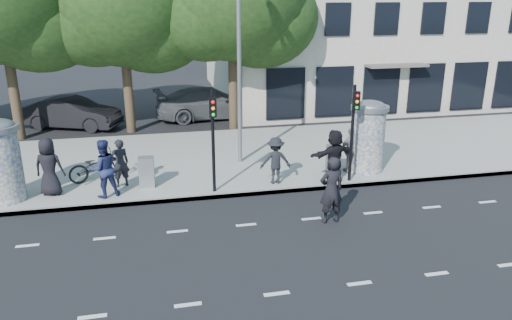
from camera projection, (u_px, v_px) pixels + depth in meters
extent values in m
plane|color=black|center=(256.00, 248.00, 13.31)|extent=(120.00, 120.00, 0.00)
cube|color=gray|center=(217.00, 158.00, 20.23)|extent=(40.00, 8.00, 0.15)
cube|color=slate|center=(234.00, 195.00, 16.57)|extent=(40.00, 0.10, 0.16)
cube|color=silver|center=(277.00, 294.00, 11.27)|extent=(32.00, 0.12, 0.01)
cube|color=silver|center=(246.00, 225.00, 14.60)|extent=(32.00, 0.12, 0.01)
cylinder|color=beige|center=(2.00, 166.00, 15.62)|extent=(1.20, 1.20, 2.30)
cylinder|color=beige|center=(368.00, 141.00, 18.28)|extent=(1.20, 1.20, 2.30)
cylinder|color=slate|center=(370.00, 108.00, 17.89)|extent=(1.36, 1.36, 0.16)
ellipsoid|color=slate|center=(370.00, 106.00, 17.87)|extent=(1.10, 1.10, 0.38)
cylinder|color=black|center=(213.00, 142.00, 16.16)|extent=(0.11, 0.11, 3.40)
cube|color=black|center=(213.00, 107.00, 15.61)|extent=(0.22, 0.14, 0.62)
cylinder|color=black|center=(352.00, 134.00, 17.12)|extent=(0.11, 0.11, 3.40)
cube|color=black|center=(356.00, 101.00, 16.57)|extent=(0.22, 0.14, 0.62)
cylinder|color=slate|center=(239.00, 59.00, 18.35)|extent=(0.16, 0.16, 8.00)
cylinder|color=#38281C|center=(13.00, 88.00, 22.44)|extent=(0.44, 0.44, 4.73)
cylinder|color=#38281C|center=(128.00, 87.00, 23.67)|extent=(0.44, 0.44, 4.41)
ellipsoid|color=black|center=(121.00, 1.00, 22.43)|extent=(6.80, 6.80, 5.78)
cylinder|color=#38281C|center=(233.00, 83.00, 24.27)|extent=(0.44, 0.44, 4.59)
cube|color=#ADA491|center=(372.00, 0.00, 32.31)|extent=(20.00, 15.00, 12.00)
cube|color=black|center=(426.00, 88.00, 26.72)|extent=(18.00, 0.10, 2.60)
cube|color=#59544C|center=(397.00, 65.00, 25.59)|extent=(3.20, 0.90, 0.12)
cube|color=#194C8C|center=(252.00, 63.00, 24.32)|extent=(1.60, 0.06, 0.30)
imported|color=black|center=(49.00, 167.00, 16.12)|extent=(1.05, 0.80, 1.91)
imported|color=black|center=(120.00, 163.00, 16.87)|extent=(0.70, 0.57, 1.67)
imported|color=navy|center=(103.00, 168.00, 15.97)|extent=(1.13, 1.00, 1.92)
imported|color=black|center=(275.00, 160.00, 17.17)|extent=(1.10, 0.68, 1.65)
imported|color=slate|center=(351.00, 150.00, 18.26)|extent=(1.06, 0.73, 1.67)
imported|color=black|center=(334.00, 156.00, 17.25)|extent=(1.85, 1.10, 1.88)
imported|color=black|center=(331.00, 190.00, 14.49)|extent=(0.78, 0.55, 2.03)
imported|color=black|center=(97.00, 166.00, 17.53)|extent=(1.36, 2.12, 1.05)
cube|color=gray|center=(147.00, 172.00, 16.92)|extent=(0.54, 0.41, 1.06)
cube|color=slate|center=(333.00, 158.00, 18.41)|extent=(0.49, 0.37, 1.02)
imported|color=black|center=(72.00, 113.00, 24.77)|extent=(3.31, 4.98, 1.55)
imported|color=#4C4F53|center=(210.00, 103.00, 26.70)|extent=(2.99, 5.98, 1.67)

